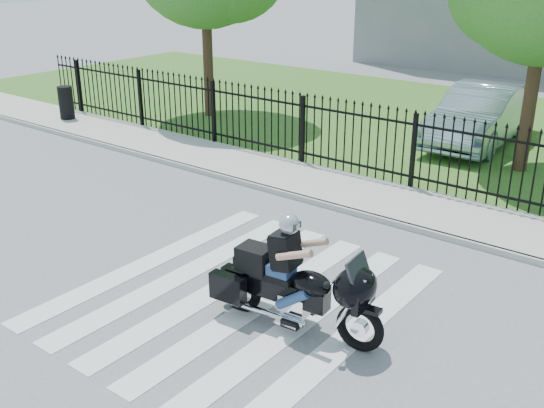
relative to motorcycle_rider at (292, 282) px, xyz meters
The scene contains 9 objects.
ground 1.39m from the motorcycle_rider, behind, with size 120.00×120.00×0.00m, color slate.
crosswalk 1.39m from the motorcycle_rider, behind, with size 5.00×5.50×0.01m, color silver, non-canonical shape.
sidewalk 5.36m from the motorcycle_rider, 102.68° to the left, with size 40.00×2.00×0.12m, color #ADAAA3.
curb 4.40m from the motorcycle_rider, 105.58° to the left, with size 40.00×0.12×0.12m, color #ADAAA3.
grass_strip 12.26m from the motorcycle_rider, 95.47° to the left, with size 40.00×12.00×0.02m, color #355F20.
iron_fence 6.30m from the motorcycle_rider, 100.68° to the left, with size 26.00×0.04×1.80m.
motorcycle_rider is the anchor object (origin of this frame).
parked_car 10.92m from the motorcycle_rider, 97.28° to the left, with size 1.72×4.93×1.63m, color #8CA5B1.
litter_bin 13.71m from the motorcycle_rider, 157.37° to the left, with size 0.46×0.46×1.03m, color black.
Camera 1 is at (5.79, -6.63, 5.06)m, focal length 42.00 mm.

